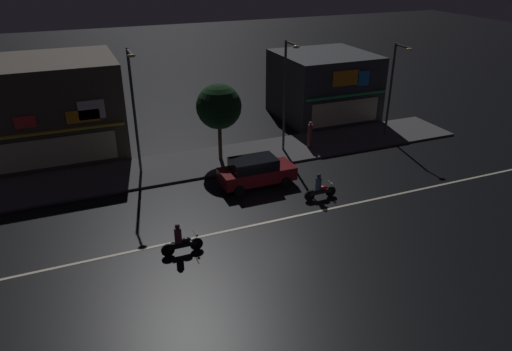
{
  "coord_description": "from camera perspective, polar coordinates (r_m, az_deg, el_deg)",
  "views": [
    {
      "loc": [
        -9.11,
        -18.66,
        12.3
      ],
      "look_at": [
        -0.13,
        3.16,
        1.07
      ],
      "focal_mm": 33.45,
      "sensor_mm": 36.0,
      "label": 1
    }
  ],
  "objects": [
    {
      "name": "streetlamp_mid",
      "position": [
        30.59,
        3.64,
        10.38
      ],
      "size": [
        0.44,
        1.64,
        7.18
      ],
      "color": "#47494C",
      "rests_on": "sidewalk_far"
    },
    {
      "name": "ground_plane",
      "position": [
        24.13,
        3.15,
        -5.23
      ],
      "size": [
        140.0,
        140.0,
        0.0
      ],
      "primitive_type": "plane",
      "color": "black"
    },
    {
      "name": "storefront_center_block",
      "position": [
        33.79,
        -23.19,
        7.54
      ],
      "size": [
        8.4,
        7.23,
        6.15
      ],
      "color": "#4C443A",
      "rests_on": "ground"
    },
    {
      "name": "storefront_left_block",
      "position": [
        38.85,
        8.05,
        10.61
      ],
      "size": [
        7.01,
        7.0,
        5.03
      ],
      "color": "#383A3F",
      "rests_on": "ground"
    },
    {
      "name": "sidewalk_far",
      "position": [
        30.84,
        -3.31,
        2.04
      ],
      "size": [
        33.33,
        4.31,
        0.14
      ],
      "primitive_type": "cube",
      "color": "#4C4C4F",
      "rests_on": "ground"
    },
    {
      "name": "streetlamp_west",
      "position": [
        28.02,
        -14.41,
        8.41
      ],
      "size": [
        0.44,
        1.64,
        7.36
      ],
      "color": "#47494C",
      "rests_on": "sidewalk_far"
    },
    {
      "name": "motorcycle_following",
      "position": [
        21.52,
        -9.0,
        -7.74
      ],
      "size": [
        1.9,
        0.6,
        1.52
      ],
      "rotation": [
        0.0,
        0.0,
        3.14
      ],
      "color": "black",
      "rests_on": "ground"
    },
    {
      "name": "street_tree",
      "position": [
        29.49,
        -4.46,
        8.21
      ],
      "size": [
        2.8,
        2.8,
        4.87
      ],
      "color": "#473323",
      "rests_on": "sidewalk_far"
    },
    {
      "name": "motorcycle_lead",
      "position": [
        25.94,
        7.63,
        -1.52
      ],
      "size": [
        1.9,
        0.6,
        1.52
      ],
      "rotation": [
        0.0,
        0.0,
        0.09
      ],
      "color": "black",
      "rests_on": "ground"
    },
    {
      "name": "pedestrian_on_sidewalk",
      "position": [
        32.28,
        6.47,
        4.78
      ],
      "size": [
        0.33,
        0.33,
        1.82
      ],
      "rotation": [
        0.0,
        0.0,
        5.28
      ],
      "color": "brown",
      "rests_on": "sidewalk_far"
    },
    {
      "name": "traffic_cone",
      "position": [
        28.69,
        0.86,
        0.66
      ],
      "size": [
        0.36,
        0.36,
        0.55
      ],
      "primitive_type": "cone",
      "color": "orange",
      "rests_on": "ground"
    },
    {
      "name": "streetlamp_east",
      "position": [
        34.67,
        16.11,
        10.64
      ],
      "size": [
        0.44,
        1.64,
        6.49
      ],
      "color": "#47494C",
      "rests_on": "sidewalk_far"
    },
    {
      "name": "parked_car_near_kerb",
      "position": [
        27.12,
        0.0,
        0.52
      ],
      "size": [
        4.3,
        1.98,
        1.67
      ],
      "color": "maroon",
      "rests_on": "ground"
    },
    {
      "name": "lane_divider_stripe",
      "position": [
        24.13,
        3.15,
        -5.22
      ],
      "size": [
        31.67,
        0.16,
        0.01
      ],
      "primitive_type": "cube",
      "color": "beige",
      "rests_on": "ground"
    }
  ]
}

